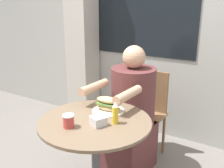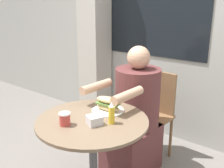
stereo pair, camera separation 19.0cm
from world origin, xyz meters
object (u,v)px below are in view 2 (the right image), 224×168
at_px(cafe_table, 93,145).
at_px(seated_diner, 134,121).
at_px(diner_chair, 154,107).
at_px(drink_cup, 65,119).
at_px(sandwich_on_plate, 108,105).
at_px(condiment_bottle, 112,113).

distance_m(cafe_table, seated_diner, 0.60).
bearing_deg(diner_chair, drink_cup, 90.12).
distance_m(cafe_table, sandwich_on_plate, 0.30).
xyz_separation_m(cafe_table, sandwich_on_plate, (-0.01, 0.18, 0.24)).
height_order(cafe_table, drink_cup, drink_cup).
distance_m(diner_chair, seated_diner, 0.35).
bearing_deg(drink_cup, seated_diner, 86.43).
relative_size(diner_chair, drink_cup, 10.10).
relative_size(cafe_table, drink_cup, 8.99).
xyz_separation_m(seated_diner, condiment_bottle, (0.18, -0.56, 0.32)).
relative_size(diner_chair, seated_diner, 0.74).
height_order(sandwich_on_plate, condiment_bottle, condiment_bottle).
distance_m(seated_diner, condiment_bottle, 0.67).
distance_m(diner_chair, sandwich_on_plate, 0.81).
distance_m(sandwich_on_plate, condiment_bottle, 0.21).
distance_m(diner_chair, drink_cup, 1.15).
bearing_deg(cafe_table, diner_chair, 91.77).
bearing_deg(seated_diner, sandwich_on_plate, 97.04).
xyz_separation_m(cafe_table, condiment_bottle, (0.14, 0.03, 0.27)).
bearing_deg(drink_cup, cafe_table, 64.16).
relative_size(seated_diner, drink_cup, 13.60).
xyz_separation_m(cafe_table, drink_cup, (-0.08, -0.17, 0.24)).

